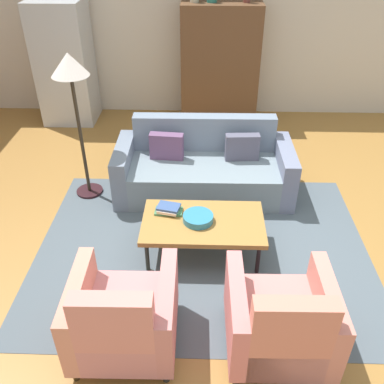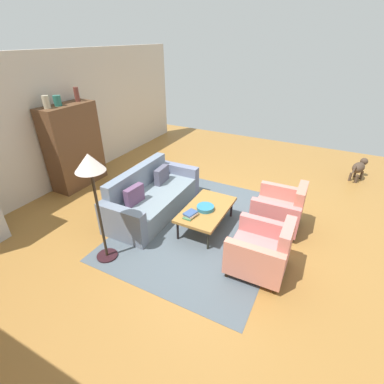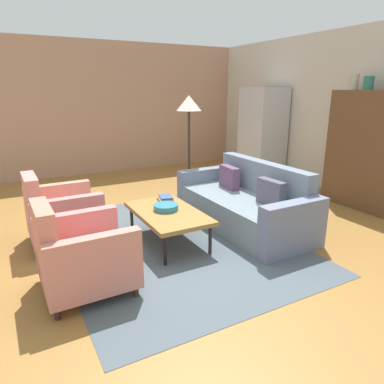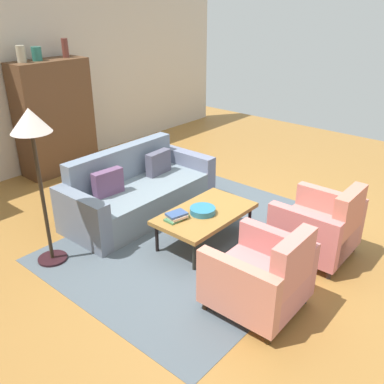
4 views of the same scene
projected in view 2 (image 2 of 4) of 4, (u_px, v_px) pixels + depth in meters
name	position (u px, v px, depth m)	size (l,w,h in m)	color
ground_plane	(207.00, 221.00, 5.20)	(10.40, 10.40, 0.00)	olive
wall_back	(55.00, 123.00, 5.96)	(8.67, 0.12, 2.80)	beige
area_rug	(203.00, 226.00, 5.08)	(3.40, 2.60, 0.01)	#4D5962
couch	(151.00, 198.00, 5.39)	(2.11, 0.92, 0.86)	slate
coffee_table	(206.00, 210.00, 4.88)	(1.20, 0.70, 0.40)	black
armchair_left	(263.00, 252.00, 3.96)	(0.81, 0.81, 0.88)	#362617
armchair_right	(281.00, 211.00, 4.89)	(0.81, 0.81, 0.88)	#3C2823
fruit_bowl	(205.00, 208.00, 4.81)	(0.30, 0.30, 0.07)	teal
book_stack	(190.00, 214.00, 4.63)	(0.28, 0.22, 0.08)	#437B50
cabinet	(74.00, 146.00, 6.12)	(1.20, 0.51, 1.80)	brown
vase_tall	(46.00, 102.00, 5.31)	(0.13, 0.13, 0.24)	#AFA689
vase_round	(57.00, 101.00, 5.51)	(0.15, 0.15, 0.20)	#276B5E
vase_small	(77.00, 94.00, 5.87)	(0.10, 0.10, 0.29)	brown
floor_lamp	(91.00, 173.00, 3.67)	(0.40, 0.40, 1.72)	black
dog	(359.00, 167.00, 6.57)	(0.68, 0.37, 0.48)	#47362A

